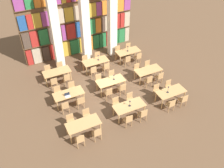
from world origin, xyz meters
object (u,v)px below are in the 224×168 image
at_px(chair_1, 71,121).
at_px(chair_3, 87,115).
at_px(desk_lamp_4, 128,48).
at_px(chair_9, 157,90).
at_px(reading_table_5, 148,71).
at_px(laptop, 68,96).
at_px(chair_5, 116,104).
at_px(reading_table_6, 57,72).
at_px(reading_table_1, 129,107).
at_px(chair_10, 183,100).
at_px(chair_13, 58,92).
at_px(chair_15, 72,88).
at_px(chair_12, 65,107).
at_px(reading_table_7, 96,62).
at_px(chair_32, 127,60).
at_px(pillar_left, 55,29).
at_px(chair_34, 138,57).
at_px(chair_25, 48,71).
at_px(chair_8, 171,104).
at_px(chair_23, 148,66).
at_px(chair_4, 128,120).
at_px(reading_table_3, 69,94).
at_px(reading_table_8, 128,52).
at_px(chair_28, 93,71).
at_px(desk_lamp_1, 168,88).
at_px(chair_31, 98,58).
at_px(chair_18, 122,88).
at_px(desk_lamp_2, 114,76).
at_px(chair_7, 130,99).
at_px(pillar_center, 85,23).
at_px(chair_22, 159,77).
at_px(chair_0, 80,140).
at_px(chair_11, 169,86).
at_px(chair_24, 54,82).
at_px(desk_lamp_3, 98,57).
at_px(chair_14, 80,102).
at_px(chair_19, 112,76).
at_px(chair_29, 86,61).
at_px(chair_17, 99,80).
at_px(reading_table_4, 111,82).
at_px(chair_33, 118,51).
at_px(chair_30, 106,67).
at_px(reading_table_2, 171,92).

height_order(chair_1, chair_3, same).
distance_m(chair_3, desk_lamp_4, 6.82).
relative_size(chair_9, reading_table_5, 0.49).
bearing_deg(laptop, chair_9, -17.32).
relative_size(chair_5, reading_table_6, 0.49).
relative_size(reading_table_1, chair_10, 2.03).
relative_size(chair_13, chair_15, 1.00).
height_order(reading_table_1, reading_table_5, same).
distance_m(chair_12, reading_table_7, 4.58).
relative_size(chair_12, chair_32, 1.00).
height_order(reading_table_1, reading_table_7, same).
height_order(pillar_left, chair_34, pillar_left).
relative_size(chair_15, chair_25, 1.00).
xyz_separation_m(chair_8, chair_23, (0.91, 3.87, 0.00)).
distance_m(chair_4, reading_table_6, 6.11).
height_order(pillar_left, reading_table_6, pillar_left).
height_order(reading_table_3, reading_table_8, same).
bearing_deg(chair_28, desk_lamp_1, -55.01).
bearing_deg(chair_31, chair_28, 54.91).
height_order(chair_18, chair_28, same).
relative_size(desk_lamp_1, chair_25, 0.53).
distance_m(chair_1, reading_table_1, 3.33).
height_order(chair_4, chair_8, same).
height_order(chair_5, desk_lamp_2, desk_lamp_2).
relative_size(chair_7, reading_table_5, 0.49).
xyz_separation_m(pillar_center, chair_22, (3.25, -4.71, -2.51)).
xyz_separation_m(chair_0, chair_9, (5.63, 1.47, 0.00)).
height_order(chair_11, chair_24, same).
xyz_separation_m(chair_23, reading_table_8, (-0.50, 1.99, 0.19)).
relative_size(chair_7, desk_lamp_3, 2.12).
distance_m(chair_3, desk_lamp_2, 3.30).
bearing_deg(pillar_left, chair_14, -92.70).
height_order(desk_lamp_1, chair_19, desk_lamp_1).
bearing_deg(chair_4, chair_22, 33.04).
height_order(desk_lamp_2, chair_29, desk_lamp_2).
height_order(pillar_left, chair_18, pillar_left).
bearing_deg(chair_7, reading_table_1, 55.49).
height_order(chair_8, chair_34, same).
bearing_deg(desk_lamp_4, chair_5, -125.85).
distance_m(laptop, chair_24, 2.02).
bearing_deg(chair_8, chair_17, 125.53).
bearing_deg(chair_15, chair_13, 0.00).
xyz_separation_m(reading_table_4, chair_33, (2.27, 3.33, -0.19)).
relative_size(chair_3, reading_table_8, 0.49).
height_order(chair_14, reading_table_8, chair_14).
height_order(chair_11, chair_30, same).
distance_m(chair_5, chair_15, 3.10).
bearing_deg(chair_13, chair_7, 145.80).
height_order(reading_table_4, chair_29, chair_29).
height_order(chair_7, reading_table_2, chair_7).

